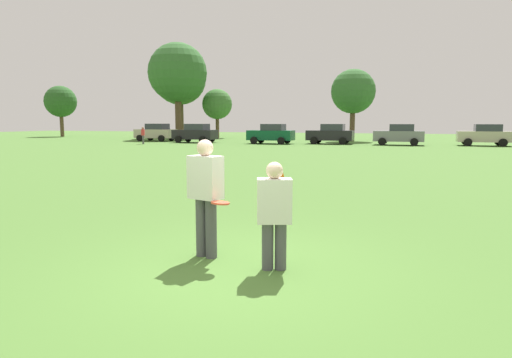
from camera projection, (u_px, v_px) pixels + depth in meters
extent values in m
plane|color=#47702D|center=(234.00, 270.00, 6.14)|extent=(145.49, 145.49, 0.00)
cylinder|color=#4C4C51|center=(201.00, 227.00, 6.76)|extent=(0.17, 0.17, 0.90)
cylinder|color=#4C4C51|center=(211.00, 229.00, 6.65)|extent=(0.17, 0.17, 0.90)
cube|color=silver|center=(205.00, 177.00, 6.60)|extent=(0.56, 0.41, 0.65)
sphere|color=beige|center=(205.00, 148.00, 6.54)|extent=(0.25, 0.25, 0.25)
cylinder|color=#4C4C51|center=(281.00, 246.00, 6.14)|extent=(0.16, 0.16, 0.67)
cylinder|color=#4C4C51|center=(268.00, 246.00, 6.13)|extent=(0.16, 0.16, 0.67)
cube|color=silver|center=(274.00, 201.00, 6.05)|extent=(0.54, 0.41, 0.62)
sphere|color=beige|center=(275.00, 171.00, 6.00)|extent=(0.24, 0.24, 0.24)
cylinder|color=#E54C33|center=(220.00, 203.00, 6.31)|extent=(0.27, 0.27, 0.05)
cube|color=#D8590C|center=(282.00, 182.00, 14.82)|extent=(0.32, 0.32, 0.03)
cone|color=orange|center=(282.00, 175.00, 14.79)|extent=(0.24, 0.24, 0.45)
cube|color=#B7AD99|center=(156.00, 134.00, 45.99)|extent=(4.24, 1.89, 0.90)
cube|color=#2D333D|center=(157.00, 127.00, 45.82)|extent=(2.03, 1.68, 0.64)
cylinder|color=black|center=(140.00, 138.00, 45.56)|extent=(0.66, 0.23, 0.66)
cylinder|color=black|center=(150.00, 137.00, 47.42)|extent=(0.66, 0.23, 0.66)
cylinder|color=black|center=(161.00, 138.00, 44.68)|extent=(0.66, 0.23, 0.66)
cylinder|color=black|center=(171.00, 138.00, 46.55)|extent=(0.66, 0.23, 0.66)
cube|color=black|center=(195.00, 135.00, 42.83)|extent=(4.24, 1.89, 0.90)
cube|color=#2D333D|center=(197.00, 127.00, 42.65)|extent=(2.03, 1.68, 0.64)
cylinder|color=black|center=(178.00, 139.00, 42.40)|extent=(0.66, 0.23, 0.66)
cylinder|color=black|center=(188.00, 139.00, 44.26)|extent=(0.66, 0.23, 0.66)
cylinder|color=black|center=(202.00, 140.00, 41.52)|extent=(0.66, 0.23, 0.66)
cylinder|color=black|center=(212.00, 139.00, 43.38)|extent=(0.66, 0.23, 0.66)
cube|color=#0C4C2D|center=(271.00, 135.00, 40.60)|extent=(4.24, 1.89, 0.90)
cube|color=#2D333D|center=(273.00, 127.00, 40.43)|extent=(2.03, 1.68, 0.64)
cylinder|color=black|center=(254.00, 140.00, 40.17)|extent=(0.66, 0.23, 0.66)
cylinder|color=black|center=(261.00, 140.00, 42.03)|extent=(0.66, 0.23, 0.66)
cylinder|color=black|center=(281.00, 141.00, 39.29)|extent=(0.66, 0.23, 0.66)
cylinder|color=black|center=(287.00, 140.00, 41.16)|extent=(0.66, 0.23, 0.66)
cube|color=black|center=(330.00, 135.00, 40.30)|extent=(4.24, 1.89, 0.90)
cube|color=#2D333D|center=(333.00, 127.00, 40.12)|extent=(2.03, 1.68, 0.64)
cylinder|color=black|center=(314.00, 141.00, 39.86)|extent=(0.66, 0.23, 0.66)
cylinder|color=black|center=(318.00, 140.00, 41.73)|extent=(0.66, 0.23, 0.66)
cylinder|color=black|center=(342.00, 141.00, 38.99)|extent=(0.66, 0.23, 0.66)
cylinder|color=black|center=(346.00, 140.00, 40.85)|extent=(0.66, 0.23, 0.66)
cube|color=slate|center=(399.00, 136.00, 38.25)|extent=(4.24, 1.89, 0.90)
cube|color=#2D333D|center=(402.00, 128.00, 38.07)|extent=(2.03, 1.68, 0.64)
cylinder|color=black|center=(382.00, 142.00, 37.81)|extent=(0.66, 0.23, 0.66)
cylinder|color=black|center=(384.00, 141.00, 39.68)|extent=(0.66, 0.23, 0.66)
cylinder|color=black|center=(414.00, 142.00, 36.94)|extent=(0.66, 0.23, 0.66)
cylinder|color=black|center=(414.00, 141.00, 38.80)|extent=(0.66, 0.23, 0.66)
cube|color=#B7AD99|center=(484.00, 137.00, 37.12)|extent=(4.24, 1.89, 0.90)
cube|color=#2D333D|center=(488.00, 128.00, 36.94)|extent=(2.03, 1.68, 0.64)
cylinder|color=black|center=(468.00, 142.00, 36.68)|extent=(0.66, 0.23, 0.66)
cylinder|color=black|center=(465.00, 141.00, 38.54)|extent=(0.66, 0.23, 0.66)
cylinder|color=black|center=(503.00, 143.00, 35.80)|extent=(0.66, 0.23, 0.66)
cylinder|color=black|center=(499.00, 142.00, 37.67)|extent=(0.66, 0.23, 0.66)
cylinder|color=#4C4C51|center=(143.00, 140.00, 40.12)|extent=(0.15, 0.15, 0.79)
cylinder|color=#4C4C51|center=(143.00, 140.00, 39.96)|extent=(0.15, 0.15, 0.79)
cube|color=red|center=(143.00, 132.00, 39.95)|extent=(0.40, 0.49, 0.56)
sphere|color=#8C664C|center=(143.00, 128.00, 39.90)|extent=(0.21, 0.21, 0.21)
cylinder|color=brown|center=(62.00, 126.00, 59.76)|extent=(0.49, 0.49, 2.94)
sphere|color=#285623|center=(61.00, 101.00, 59.33)|extent=(4.20, 4.20, 4.20)
cylinder|color=brown|center=(181.00, 119.00, 55.54)|extent=(0.77, 0.77, 4.61)
sphere|color=#3D7033|center=(180.00, 78.00, 54.87)|extent=(6.59, 6.59, 6.59)
cylinder|color=brown|center=(179.00, 118.00, 51.88)|extent=(0.80, 0.80, 4.80)
sphere|color=#33662D|center=(178.00, 72.00, 51.19)|extent=(6.85, 6.85, 6.85)
cylinder|color=brown|center=(217.00, 128.00, 54.55)|extent=(0.43, 0.43, 2.59)
sphere|color=#3D7033|center=(217.00, 104.00, 54.18)|extent=(3.70, 3.70, 3.70)
cylinder|color=brown|center=(352.00, 126.00, 45.88)|extent=(0.53, 0.53, 3.19)
sphere|color=#33662D|center=(353.00, 91.00, 45.42)|extent=(4.56, 4.56, 4.56)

